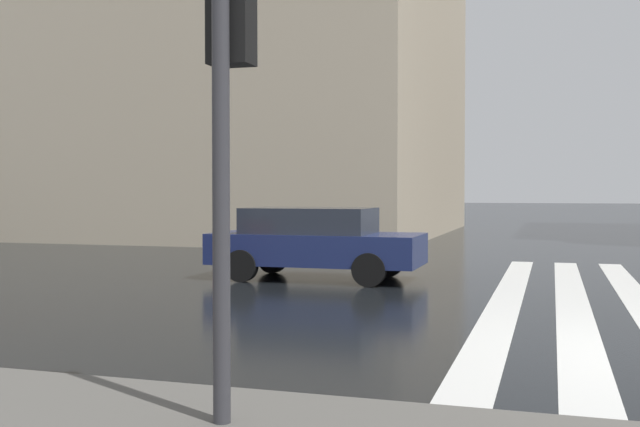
{
  "coord_description": "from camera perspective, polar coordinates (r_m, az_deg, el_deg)",
  "views": [
    {
      "loc": [
        -8.52,
        1.59,
        1.73
      ],
      "look_at": [
        4.85,
        5.74,
        1.32
      ],
      "focal_mm": 42.07,
      "sensor_mm": 36.0,
      "label": 1
    }
  ],
  "objects": [
    {
      "name": "car_navy",
      "position": [
        14.74,
        -0.39,
        -2.11
      ],
      "size": [
        1.85,
        4.1,
        1.41
      ],
      "color": "navy",
      "rests_on": "ground_plane"
    },
    {
      "name": "traffic_signal_post",
      "position": [
        5.29,
        -7.0,
        10.48
      ],
      "size": [
        0.44,
        0.3,
        3.31
      ],
      "color": "#333338",
      "rests_on": "sidewalk_pavement"
    }
  ]
}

